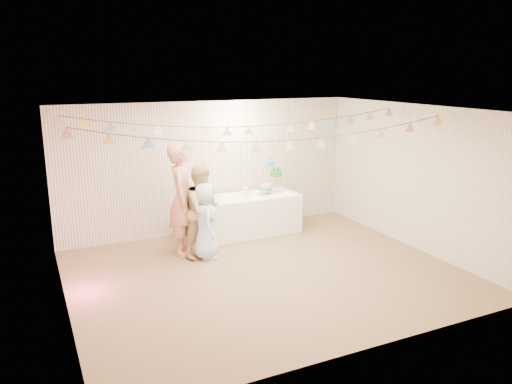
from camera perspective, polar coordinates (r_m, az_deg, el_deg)
name	(u,v)px	position (r m, az deg, el deg)	size (l,w,h in m)	color
floor	(266,273)	(8.12, 1.15, -9.29)	(6.00, 6.00, 0.00)	brown
ceiling	(267,110)	(7.49, 1.25, 9.34)	(6.00, 6.00, 0.00)	white
back_wall	(210,167)	(9.94, -5.24, 2.84)	(6.00, 6.00, 0.00)	white
front_wall	(367,245)	(5.67, 12.61, -5.95)	(6.00, 6.00, 0.00)	white
left_wall	(59,219)	(6.95, -21.57, -2.92)	(5.00, 5.00, 0.00)	white
right_wall	(416,178)	(9.40, 17.81, 1.58)	(5.00, 5.00, 0.00)	white
table	(247,215)	(9.88, -1.06, -2.62)	(2.06, 0.83, 0.77)	white
cake_stand	(271,177)	(9.99, 1.68, 1.69)	(0.60, 0.36, 0.68)	silver
cake_bottom	(265,191)	(9.92, 1.06, 0.13)	(0.31, 0.31, 0.15)	teal
cake_middle	(277,175)	(10.14, 2.36, 1.98)	(0.27, 0.27, 0.22)	#239620
cake_top_tier	(269,164)	(9.88, 1.46, 3.26)	(0.25, 0.25, 0.19)	#429DD0
platter	(225,200)	(9.56, -3.62, -0.91)	(0.33, 0.33, 0.02)	white
posy	(245,192)	(9.81, -1.26, -0.03)	(0.16, 0.16, 0.18)	white
person_adult_a	(182,199)	(8.77, -8.43, -0.83)	(0.72, 0.47, 1.98)	tan
person_adult_b	(203,211)	(8.68, -6.05, -2.15)	(0.79, 0.61, 1.62)	tan
person_child	(206,221)	(8.60, -5.75, -3.29)	(0.65, 0.42, 1.33)	#B4DEFF
bunting_back	(238,120)	(8.50, -2.10, 8.18)	(5.60, 1.10, 0.40)	pink
bunting_front	(273,130)	(7.34, 1.94, 7.04)	(5.60, 0.90, 0.36)	#72A5E5
tealight_0	(211,201)	(9.35, -5.17, -1.08)	(0.04, 0.04, 0.03)	#FFD88C
tealight_1	(227,195)	(9.81, -3.37, -0.35)	(0.04, 0.04, 0.03)	#FFD88C
tealight_2	(256,197)	(9.63, 0.01, -0.59)	(0.04, 0.04, 0.03)	#FFD88C
tealight_3	(258,191)	(10.12, 0.22, 0.12)	(0.04, 0.04, 0.03)	#FFD88C
tealight_4	(288,193)	(9.98, 3.65, -0.10)	(0.04, 0.04, 0.03)	#FFD88C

